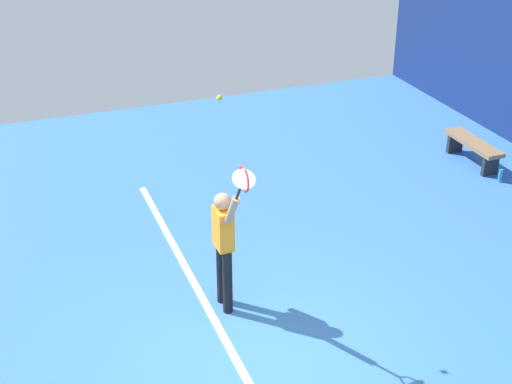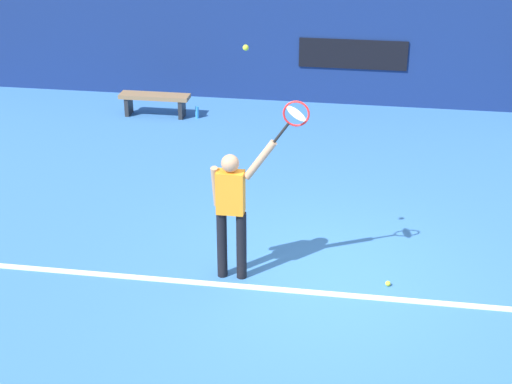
% 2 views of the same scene
% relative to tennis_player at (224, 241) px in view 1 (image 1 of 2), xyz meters
% --- Properties ---
extents(ground_plane, '(18.00, 18.00, 0.00)m').
position_rel_tennis_player_xyz_m(ground_plane, '(1.17, 0.15, -1.01)').
color(ground_plane, '#3870B2').
extents(court_baseline, '(10.00, 0.10, 0.01)m').
position_rel_tennis_player_xyz_m(court_baseline, '(1.17, -0.24, -1.00)').
color(court_baseline, white).
rests_on(court_baseline, ground_plane).
extents(tennis_player, '(0.81, 0.31, 1.91)m').
position_rel_tennis_player_xyz_m(tennis_player, '(0.00, 0.00, 0.00)').
color(tennis_player, black).
rests_on(tennis_player, ground_plane).
extents(tennis_racket, '(0.49, 0.27, 0.59)m').
position_rel_tennis_player_xyz_m(tennis_racket, '(0.75, -0.00, 1.22)').
color(tennis_racket, black).
extents(tennis_ball, '(0.07, 0.07, 0.07)m').
position_rel_tennis_player_xyz_m(tennis_ball, '(0.20, -0.08, 2.01)').
color(tennis_ball, '#CCE033').
extents(court_bench, '(1.40, 0.36, 0.45)m').
position_rel_tennis_player_xyz_m(court_bench, '(-2.66, 5.80, -0.67)').
color(court_bench, olive).
rests_on(court_bench, ground_plane).
extents(water_bottle, '(0.07, 0.07, 0.24)m').
position_rel_tennis_player_xyz_m(water_bottle, '(-1.80, 5.80, -0.89)').
color(water_bottle, '#338CD8').
rests_on(water_bottle, ground_plane).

